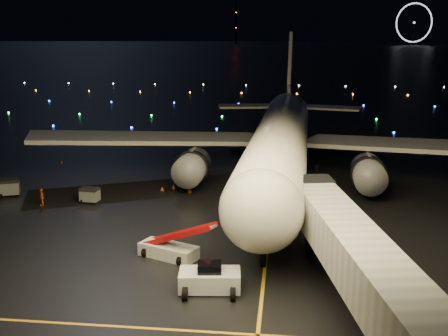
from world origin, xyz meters
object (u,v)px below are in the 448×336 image
Objects in this scene: crew_c at (42,197)px; baggage_cart_0 at (90,195)px; pushback_tug at (210,277)px; airliner at (282,108)px; belt_loader at (168,237)px; baggage_cart_1 at (9,187)px.

crew_c is 0.99× the size of baggage_cart_0.
pushback_tug is 2.30× the size of baggage_cart_0.
baggage_cart_0 is at bearing 88.88° from crew_c.
airliner is 14.44× the size of pushback_tug.
pushback_tug is at bearing -43.48° from baggage_cart_0.
airliner is 8.83× the size of belt_loader.
baggage_cart_1 reaches higher than baggage_cart_0.
airliner is at bearing 97.60° from crew_c.
baggage_cart_0 is (4.61, 1.76, -0.13)m from crew_c.
baggage_cart_1 is at bearing 179.29° from baggage_cart_0.
airliner is at bearing 75.81° from pushback_tug.
baggage_cart_1 is (-9.88, 1.41, 0.14)m from baggage_cart_0.
baggage_cart_1 is at bearing -143.04° from crew_c.
pushback_tug reaches higher than baggage_cart_0.
baggage_cart_0 is at bearing 152.78° from belt_loader.
airliner is at bearing 38.84° from baggage_cart_0.
pushback_tug reaches higher than baggage_cart_1.
belt_loader is at bearing 120.76° from pushback_tug.
baggage_cart_0 is (-20.29, -12.38, -8.08)m from airliner.
belt_loader is 26.37m from baggage_cart_1.
crew_c is 6.15m from baggage_cart_1.
pushback_tug is 25.03m from baggage_cart_0.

